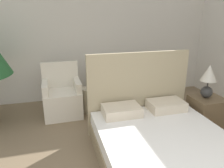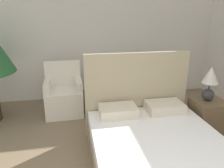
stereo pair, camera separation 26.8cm
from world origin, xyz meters
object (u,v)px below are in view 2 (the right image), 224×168
(nightstand, at_px, (208,116))
(side_table, at_px, (92,99))
(bed, at_px, (161,154))
(armchair_near_window_left, at_px, (64,98))
(armchair_near_window_right, at_px, (118,94))
(table_lamp, at_px, (210,81))

(nightstand, xyz_separation_m, side_table, (-1.74, 1.12, -0.03))
(bed, relative_size, nightstand, 4.23)
(armchair_near_window_left, relative_size, side_table, 2.03)
(armchair_near_window_left, bearing_deg, nightstand, -26.95)
(armchair_near_window_right, relative_size, nightstand, 1.81)
(bed, bearing_deg, nightstand, 34.26)
(armchair_near_window_left, distance_m, side_table, 0.52)
(armchair_near_window_left, bearing_deg, armchair_near_window_right, -0.99)
(armchair_near_window_left, xyz_separation_m, nightstand, (2.26, -1.10, -0.04))
(bed, relative_size, table_lamp, 4.16)
(bed, distance_m, side_table, 1.97)
(bed, distance_m, armchair_near_window_left, 2.18)
(bed, distance_m, nightstand, 1.34)
(bed, height_order, nightstand, bed)
(armchair_near_window_right, distance_m, nightstand, 1.65)
(bed, height_order, armchair_near_window_right, bed)
(armchair_near_window_left, xyz_separation_m, armchair_near_window_right, (1.03, -0.00, 0.00))
(armchair_near_window_right, xyz_separation_m, side_table, (-0.52, 0.01, -0.07))
(bed, height_order, table_lamp, bed)
(bed, distance_m, table_lamp, 1.46)
(nightstand, bearing_deg, table_lamp, 134.30)
(nightstand, relative_size, table_lamp, 0.98)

